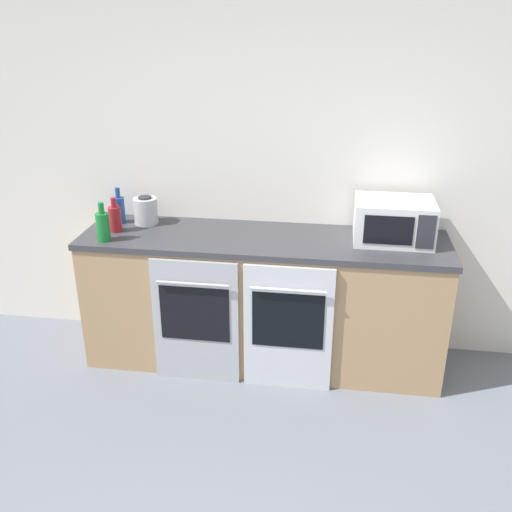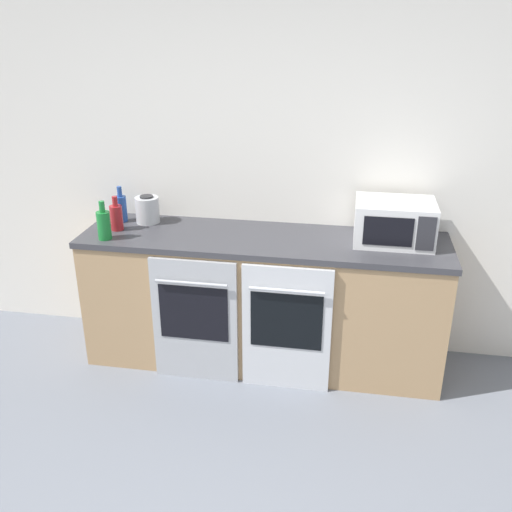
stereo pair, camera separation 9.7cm
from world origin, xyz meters
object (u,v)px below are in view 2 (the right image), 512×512
Objects in this scene: bottle_red at (116,217)px; microwave at (394,222)px; oven_right at (286,329)px; oven_left at (195,320)px; bottle_blue at (121,208)px; bottle_green at (104,224)px; kettle at (147,210)px.

microwave is at bearing 2.95° from bottle_red.
oven_right is 0.97m from microwave.
oven_left and oven_right have the same top height.
oven_right is 3.44× the size of bottle_blue.
oven_left is 3.40× the size of bottle_green.
microwave is 2.11× the size of bottle_red.
oven_left is 3.44× the size of bottle_blue.
bottle_blue is 1.31× the size of kettle.
bottle_green reaches higher than oven_right.
oven_left is at bearing 180.00° from oven_right.
kettle is at bearing 49.37° from bottle_red.
kettle is at bearing 64.72° from bottle_green.
bottle_blue reaches higher than kettle.
oven_right is 4.50× the size of kettle.
bottle_blue is 0.17m from bottle_red.
microwave is 1.69m from kettle.
oven_left is at bearing -46.50° from kettle.
oven_right is at bearing -20.37° from bottle_blue.
bottle_red is at bearing -130.63° from kettle.
bottle_green is 1.33× the size of kettle.
oven_left is 0.89m from bottle_red.
microwave reaches higher than kettle.
bottle_blue is 1.07× the size of bottle_red.
bottle_blue reaches higher than oven_left.
microwave is 1.88m from bottle_green.
oven_left is 3.70× the size of bottle_red.
microwave reaches higher than oven_left.
microwave is (0.63, 0.39, 0.62)m from oven_right.
bottle_blue reaches higher than oven_right.
oven_left is 1.00× the size of oven_right.
kettle is (0.17, 0.36, -0.01)m from bottle_green.
bottle_green reaches higher than kettle.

